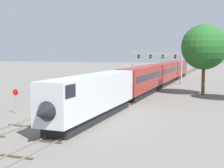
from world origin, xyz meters
TOP-DOWN VIEW (x-y plane):
  - ground_plane at (0.00, 0.00)m, footprint 400.00×400.00m
  - track_main at (2.00, 60.00)m, footprint 2.60×200.00m
  - track_near at (-3.50, 40.00)m, footprint 2.60×160.00m
  - passenger_train at (2.00, 34.10)m, footprint 3.04×81.12m
  - signal_gantry at (-0.25, 45.96)m, footprint 12.10×0.49m
  - stop_sign at (-8.00, 3.46)m, footprint 0.76×0.08m
  - trackside_tree_mid at (11.56, 28.49)m, footprint 7.68×7.68m

SIDE VIEW (x-z plane):
  - ground_plane at x=0.00m, z-range 0.00..0.00m
  - track_main at x=2.00m, z-range -0.01..0.15m
  - track_near at x=-3.50m, z-range -0.01..0.15m
  - stop_sign at x=-8.00m, z-range 0.43..3.31m
  - passenger_train at x=2.00m, z-range 0.20..5.00m
  - signal_gantry at x=-0.25m, z-range 1.78..9.35m
  - trackside_tree_mid at x=11.56m, z-range 2.12..14.08m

